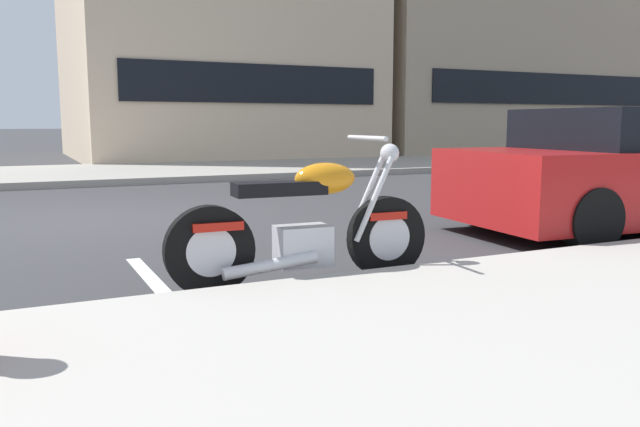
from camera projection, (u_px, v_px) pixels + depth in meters
ground_plane at (97, 220)px, 8.13m from camera, size 260.00×260.00×0.00m
sidewalk_far_curb at (486, 161)px, 19.37m from camera, size 120.00×5.00×0.14m
parking_stall_stripe at (158, 286)px, 4.80m from camera, size 0.12×2.20×0.01m
parked_motorcycle at (306, 229)px, 4.79m from camera, size 2.06×0.62×1.12m
parked_car_second_in_row at (628, 173)px, 7.27m from camera, size 4.16×2.11×1.37m
car_opposite_curb at (594, 144)px, 17.04m from camera, size 4.38×1.90×1.41m
townhouse_far_uphill at (205, 5)px, 22.42m from camera, size 9.13×10.18×10.55m
townhouse_mid_block at (476, 19)px, 26.77m from camera, size 12.68×9.01×10.99m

